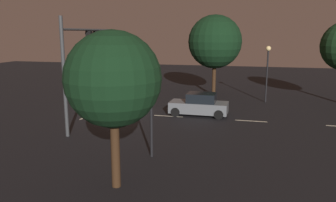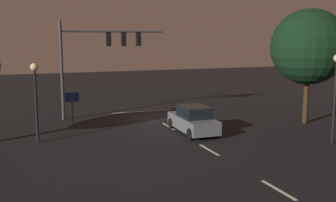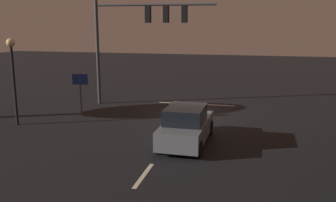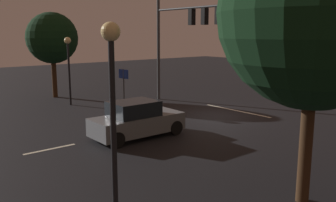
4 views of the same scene
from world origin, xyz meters
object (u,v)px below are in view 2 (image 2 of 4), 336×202
at_px(traffic_signal_assembly, 99,50).
at_px(street_lamp_left_kerb, 336,81).
at_px(route_sign, 72,102).
at_px(car_approaching, 193,120).
at_px(street_lamp_right_kerb, 35,87).
at_px(tree_left_near, 309,47).

xyz_separation_m(traffic_signal_assembly, street_lamp_left_kerb, (-10.68, 11.96, -1.51)).
height_order(street_lamp_left_kerb, route_sign, street_lamp_left_kerb).
height_order(car_approaching, street_lamp_right_kerb, street_lamp_right_kerb).
bearing_deg(car_approaching, tree_left_near, 178.93).
distance_m(traffic_signal_assembly, street_lamp_left_kerb, 16.10).
xyz_separation_m(street_lamp_left_kerb, tree_left_near, (-2.13, -4.87, 1.75)).
height_order(traffic_signal_assembly, tree_left_near, tree_left_near).
bearing_deg(car_approaching, street_lamp_right_kerb, -6.40).
bearing_deg(street_lamp_left_kerb, route_sign, -33.80).
distance_m(traffic_signal_assembly, car_approaching, 9.21).
distance_m(traffic_signal_assembly, tree_left_near, 14.64).
distance_m(car_approaching, street_lamp_right_kerb, 9.54).
height_order(route_sign, tree_left_near, tree_left_near).
relative_size(traffic_signal_assembly, route_sign, 3.16).
height_order(traffic_signal_assembly, street_lamp_right_kerb, traffic_signal_assembly).
xyz_separation_m(street_lamp_left_kerb, route_sign, (13.15, -8.80, -1.74)).
relative_size(traffic_signal_assembly, tree_left_near, 0.98).
xyz_separation_m(traffic_signal_assembly, route_sign, (2.47, 3.15, -3.25)).
relative_size(street_lamp_left_kerb, route_sign, 2.05).
bearing_deg(traffic_signal_assembly, street_lamp_left_kerb, 131.76).
distance_m(street_lamp_right_kerb, tree_left_near, 17.76).
bearing_deg(traffic_signal_assembly, car_approaching, 122.31).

